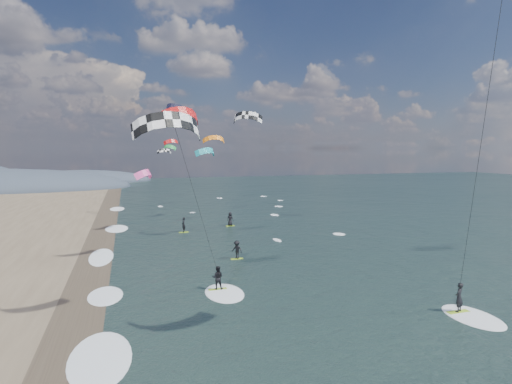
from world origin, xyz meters
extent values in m
cube|color=#382D23|center=(-12.00, 10.00, 0.00)|extent=(3.00, 240.00, 0.00)
ellipsoid|color=#3D4756|center=(-22.00, 120.00, 0.00)|extent=(40.00, 18.00, 7.00)
cube|color=#91BD21|center=(9.84, 5.77, 0.03)|extent=(1.44, 0.43, 0.06)
imported|color=black|center=(9.84, 5.77, 0.95)|extent=(0.77, 0.69, 1.78)
ellipsoid|color=white|center=(10.14, 4.97, 0.00)|extent=(2.60, 4.20, 0.12)
cylinder|color=black|center=(7.84, 2.77, 9.38)|extent=(0.02, 0.02, 17.70)
cube|color=#91BD21|center=(-3.18, 14.04, 0.03)|extent=(1.29, 0.40, 0.06)
imported|color=black|center=(-3.18, 14.04, 0.88)|extent=(0.94, 0.83, 1.64)
ellipsoid|color=white|center=(-2.88, 13.24, 0.00)|extent=(2.60, 4.20, 0.12)
cylinder|color=black|center=(-4.93, 11.04, 6.31)|extent=(0.02, 0.02, 12.18)
cube|color=#91BD21|center=(0.16, 21.72, 0.03)|extent=(1.10, 0.35, 0.05)
imported|color=black|center=(0.16, 21.72, 0.86)|extent=(1.16, 1.18, 1.63)
cube|color=#91BD21|center=(3.35, 37.75, 0.03)|extent=(1.10, 0.35, 0.05)
imported|color=black|center=(3.35, 37.75, 0.90)|extent=(1.00, 0.92, 1.71)
cube|color=#91BD21|center=(-2.85, 35.31, 0.03)|extent=(1.10, 0.35, 0.05)
imported|color=black|center=(-2.85, 35.31, 0.92)|extent=(0.52, 0.70, 1.74)
ellipsoid|color=white|center=(-10.80, 6.00, 0.00)|extent=(2.40, 5.40, 0.11)
ellipsoid|color=white|center=(-10.80, 15.00, 0.00)|extent=(2.40, 5.40, 0.11)
ellipsoid|color=white|center=(-10.80, 26.00, 0.00)|extent=(2.40, 5.40, 0.11)
ellipsoid|color=white|center=(-10.80, 40.00, 0.00)|extent=(2.40, 5.40, 0.11)
ellipsoid|color=white|center=(-10.80, 58.00, 0.00)|extent=(2.40, 5.40, 0.11)
camera|label=1|loc=(-8.99, -14.47, 9.83)|focal=30.00mm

